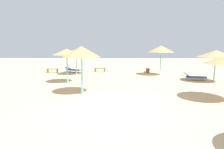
{
  "coord_description": "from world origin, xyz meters",
  "views": [
    {
      "loc": [
        0.29,
        -8.95,
        2.96
      ],
      "look_at": [
        0.0,
        3.0,
        1.2
      ],
      "focal_mm": 30.16,
      "sensor_mm": 36.0,
      "label": 1
    }
  ],
  "objects_px": {
    "parasol_6": "(67,52)",
    "bench_0": "(148,69)",
    "lounger_1": "(194,77)",
    "bench_1": "(52,70)",
    "lounger_3": "(72,70)",
    "parasol_7": "(161,49)",
    "parasol_3": "(76,52)",
    "bench_2": "(100,69)",
    "parasol_5": "(81,52)",
    "parasol_1": "(216,54)"
  },
  "relations": [
    {
      "from": "parasol_6",
      "to": "bench_0",
      "type": "relative_size",
      "value": 1.82
    },
    {
      "from": "parasol_3",
      "to": "bench_1",
      "type": "relative_size",
      "value": 1.84
    },
    {
      "from": "bench_1",
      "to": "parasol_6",
      "type": "bearing_deg",
      "value": -61.18
    },
    {
      "from": "parasol_5",
      "to": "bench_2",
      "type": "bearing_deg",
      "value": 88.99
    },
    {
      "from": "parasol_3",
      "to": "parasol_5",
      "type": "bearing_deg",
      "value": -75.67
    },
    {
      "from": "parasol_3",
      "to": "bench_2",
      "type": "height_order",
      "value": "parasol_3"
    },
    {
      "from": "bench_0",
      "to": "parasol_6",
      "type": "bearing_deg",
      "value": -138.25
    },
    {
      "from": "parasol_7",
      "to": "parasol_1",
      "type": "bearing_deg",
      "value": -44.81
    },
    {
      "from": "parasol_5",
      "to": "parasol_6",
      "type": "bearing_deg",
      "value": 116.91
    },
    {
      "from": "lounger_3",
      "to": "bench_1",
      "type": "distance_m",
      "value": 2.23
    },
    {
      "from": "parasol_3",
      "to": "bench_0",
      "type": "xyz_separation_m",
      "value": [
        7.96,
        2.07,
        -2.12
      ]
    },
    {
      "from": "parasol_1",
      "to": "lounger_1",
      "type": "distance_m",
      "value": 2.6
    },
    {
      "from": "parasol_6",
      "to": "lounger_3",
      "type": "distance_m",
      "value": 7.24
    },
    {
      "from": "parasol_7",
      "to": "bench_0",
      "type": "relative_size",
      "value": 2.01
    },
    {
      "from": "bench_0",
      "to": "lounger_1",
      "type": "bearing_deg",
      "value": -57.27
    },
    {
      "from": "parasol_3",
      "to": "parasol_6",
      "type": "relative_size",
      "value": 0.99
    },
    {
      "from": "parasol_3",
      "to": "lounger_3",
      "type": "relative_size",
      "value": 1.4
    },
    {
      "from": "parasol_3",
      "to": "parasol_1",
      "type": "bearing_deg",
      "value": -18.1
    },
    {
      "from": "parasol_7",
      "to": "bench_2",
      "type": "distance_m",
      "value": 7.34
    },
    {
      "from": "parasol_1",
      "to": "bench_0",
      "type": "distance_m",
      "value": 7.92
    },
    {
      "from": "parasol_1",
      "to": "parasol_6",
      "type": "distance_m",
      "value": 12.23
    },
    {
      "from": "parasol_6",
      "to": "bench_1",
      "type": "height_order",
      "value": "parasol_6"
    },
    {
      "from": "parasol_7",
      "to": "lounger_3",
      "type": "xyz_separation_m",
      "value": [
        -9.75,
        2.43,
        -2.43
      ]
    },
    {
      "from": "parasol_5",
      "to": "lounger_1",
      "type": "distance_m",
      "value": 10.84
    },
    {
      "from": "lounger_3",
      "to": "bench_2",
      "type": "distance_m",
      "value": 3.28
    },
    {
      "from": "parasol_6",
      "to": "lounger_3",
      "type": "bearing_deg",
      "value": 100.2
    },
    {
      "from": "parasol_1",
      "to": "parasol_3",
      "type": "relative_size",
      "value": 1.08
    },
    {
      "from": "parasol_6",
      "to": "parasol_7",
      "type": "distance_m",
      "value": 9.58
    },
    {
      "from": "parasol_3",
      "to": "lounger_3",
      "type": "height_order",
      "value": "parasol_3"
    },
    {
      "from": "parasol_6",
      "to": "bench_2",
      "type": "distance_m",
      "value": 7.47
    },
    {
      "from": "bench_1",
      "to": "lounger_3",
      "type": "bearing_deg",
      "value": 19.04
    },
    {
      "from": "parasol_6",
      "to": "lounger_1",
      "type": "relative_size",
      "value": 1.41
    },
    {
      "from": "parasol_7",
      "to": "bench_0",
      "type": "xyz_separation_m",
      "value": [
        -0.86,
        2.5,
        -2.4
      ]
    },
    {
      "from": "bench_2",
      "to": "lounger_1",
      "type": "bearing_deg",
      "value": -29.98
    },
    {
      "from": "parasol_7",
      "to": "parasol_3",
      "type": "bearing_deg",
      "value": 177.21
    },
    {
      "from": "lounger_1",
      "to": "bench_1",
      "type": "xyz_separation_m",
      "value": [
        -14.33,
        4.37,
        0.03
      ]
    },
    {
      "from": "parasol_3",
      "to": "lounger_3",
      "type": "bearing_deg",
      "value": 114.94
    },
    {
      "from": "parasol_6",
      "to": "parasol_3",
      "type": "bearing_deg",
      "value": 93.46
    },
    {
      "from": "parasol_7",
      "to": "lounger_3",
      "type": "bearing_deg",
      "value": 165.99
    },
    {
      "from": "parasol_1",
      "to": "lounger_1",
      "type": "height_order",
      "value": "parasol_1"
    },
    {
      "from": "lounger_1",
      "to": "bench_2",
      "type": "height_order",
      "value": "lounger_1"
    },
    {
      "from": "lounger_3",
      "to": "bench_1",
      "type": "relative_size",
      "value": 1.31
    },
    {
      "from": "parasol_3",
      "to": "parasol_7",
      "type": "height_order",
      "value": "parasol_7"
    },
    {
      "from": "bench_0",
      "to": "bench_2",
      "type": "relative_size",
      "value": 1.0
    },
    {
      "from": "parasol_3",
      "to": "parasol_5",
      "type": "height_order",
      "value": "parasol_5"
    },
    {
      "from": "parasol_6",
      "to": "parasol_7",
      "type": "height_order",
      "value": "parasol_7"
    },
    {
      "from": "bench_0",
      "to": "bench_2",
      "type": "bearing_deg",
      "value": -179.87
    },
    {
      "from": "parasol_1",
      "to": "lounger_1",
      "type": "xyz_separation_m",
      "value": [
        -1.22,
        0.99,
        -2.08
      ]
    },
    {
      "from": "parasol_6",
      "to": "parasol_7",
      "type": "relative_size",
      "value": 0.91
    },
    {
      "from": "parasol_7",
      "to": "lounger_1",
      "type": "xyz_separation_m",
      "value": [
        2.46,
        -2.67,
        -2.43
      ]
    }
  ]
}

